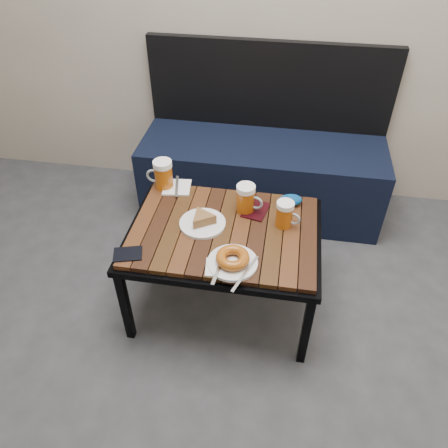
% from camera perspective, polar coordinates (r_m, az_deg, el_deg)
% --- Properties ---
extents(bench, '(1.40, 0.50, 0.95)m').
position_cam_1_polar(bench, '(2.64, 4.96, 7.28)').
color(bench, black).
rests_on(bench, ground).
extents(cafe_table, '(0.84, 0.62, 0.47)m').
position_cam_1_polar(cafe_table, '(1.92, 0.00, -1.63)').
color(cafe_table, black).
rests_on(cafe_table, ground).
extents(beer_mug_left, '(0.13, 0.09, 0.14)m').
position_cam_1_polar(beer_mug_left, '(2.11, -7.99, 6.44)').
color(beer_mug_left, '#AD510E').
rests_on(beer_mug_left, cafe_table).
extents(beer_mug_centre, '(0.13, 0.09, 0.14)m').
position_cam_1_polar(beer_mug_centre, '(1.95, 2.91, 3.34)').
color(beer_mug_centre, '#AD510E').
rests_on(beer_mug_centre, cafe_table).
extents(beer_mug_right, '(0.12, 0.09, 0.12)m').
position_cam_1_polar(beer_mug_right, '(1.89, 7.97, 1.29)').
color(beer_mug_right, '#AD510E').
rests_on(beer_mug_right, cafe_table).
extents(plate_pie, '(0.20, 0.20, 0.06)m').
position_cam_1_polar(plate_pie, '(1.90, -2.84, 0.44)').
color(plate_pie, white).
rests_on(plate_pie, cafe_table).
extents(plate_bagel, '(0.20, 0.26, 0.06)m').
position_cam_1_polar(plate_bagel, '(1.72, 1.13, -4.72)').
color(plate_bagel, white).
rests_on(plate_bagel, cafe_table).
extents(napkin_left, '(0.14, 0.17, 0.01)m').
position_cam_1_polar(napkin_left, '(2.14, -6.16, 4.79)').
color(napkin_left, white).
rests_on(napkin_left, cafe_table).
extents(napkin_right, '(0.13, 0.11, 0.01)m').
position_cam_1_polar(napkin_right, '(1.72, -0.47, -5.68)').
color(napkin_right, white).
rests_on(napkin_right, cafe_table).
extents(passport_navy, '(0.13, 0.11, 0.01)m').
position_cam_1_polar(passport_navy, '(1.82, -12.46, -3.84)').
color(passport_navy, black).
rests_on(passport_navy, cafe_table).
extents(passport_burgundy, '(0.13, 0.16, 0.01)m').
position_cam_1_polar(passport_burgundy, '(1.99, 4.16, 1.83)').
color(passport_burgundy, black).
rests_on(passport_burgundy, cafe_table).
extents(knit_pouch, '(0.12, 0.10, 0.05)m').
position_cam_1_polar(knit_pouch, '(2.03, 8.66, 3.10)').
color(knit_pouch, navy).
rests_on(knit_pouch, cafe_table).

